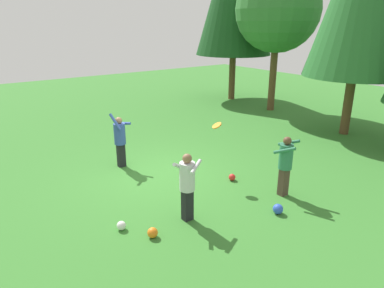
{
  "coord_description": "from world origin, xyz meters",
  "views": [
    {
      "loc": [
        8.21,
        -4.66,
        4.22
      ],
      "look_at": [
        0.9,
        0.64,
        1.05
      ],
      "focal_mm": 32.71,
      "sensor_mm": 36.0,
      "label": 1
    }
  ],
  "objects_px": {
    "person_thrower": "(120,138)",
    "person_bystander": "(187,182)",
    "ball_white": "(121,226)",
    "ball_orange": "(153,233)",
    "tree_left": "(278,10)",
    "ball_blue": "(278,209)",
    "frisbee": "(217,125)",
    "person_catcher": "(285,161)",
    "ball_red": "(232,177)"
  },
  "relations": [
    {
      "from": "person_bystander",
      "to": "ball_red",
      "type": "distance_m",
      "value": 2.53
    },
    {
      "from": "person_bystander",
      "to": "ball_blue",
      "type": "distance_m",
      "value": 2.26
    },
    {
      "from": "person_thrower",
      "to": "person_catcher",
      "type": "height_order",
      "value": "person_thrower"
    },
    {
      "from": "ball_blue",
      "to": "ball_white",
      "type": "xyz_separation_m",
      "value": [
        -1.52,
        -3.23,
        -0.02
      ]
    },
    {
      "from": "person_thrower",
      "to": "ball_blue",
      "type": "distance_m",
      "value": 5.09
    },
    {
      "from": "frisbee",
      "to": "tree_left",
      "type": "xyz_separation_m",
      "value": [
        -4.77,
        7.53,
        3.14
      ]
    },
    {
      "from": "person_catcher",
      "to": "ball_white",
      "type": "relative_size",
      "value": 7.9
    },
    {
      "from": "frisbee",
      "to": "ball_orange",
      "type": "xyz_separation_m",
      "value": [
        1.4,
        -2.84,
        -1.48
      ]
    },
    {
      "from": "ball_red",
      "to": "ball_orange",
      "type": "relative_size",
      "value": 0.87
    },
    {
      "from": "frisbee",
      "to": "ball_blue",
      "type": "distance_m",
      "value": 2.71
    },
    {
      "from": "frisbee",
      "to": "ball_orange",
      "type": "relative_size",
      "value": 1.51
    },
    {
      "from": "person_catcher",
      "to": "person_bystander",
      "type": "distance_m",
      "value": 2.71
    },
    {
      "from": "ball_white",
      "to": "ball_red",
      "type": "bearing_deg",
      "value": 97.16
    },
    {
      "from": "ball_red",
      "to": "frisbee",
      "type": "bearing_deg",
      "value": -132.48
    },
    {
      "from": "person_thrower",
      "to": "tree_left",
      "type": "xyz_separation_m",
      "value": [
        -2.32,
        9.25,
        3.81
      ]
    },
    {
      "from": "ball_red",
      "to": "ball_orange",
      "type": "height_order",
      "value": "ball_orange"
    },
    {
      "from": "ball_red",
      "to": "person_bystander",
      "type": "bearing_deg",
      "value": -66.9
    },
    {
      "from": "person_thrower",
      "to": "ball_orange",
      "type": "xyz_separation_m",
      "value": [
        3.85,
        -1.12,
        -0.82
      ]
    },
    {
      "from": "frisbee",
      "to": "ball_blue",
      "type": "relative_size",
      "value": 1.38
    },
    {
      "from": "ball_white",
      "to": "ball_orange",
      "type": "xyz_separation_m",
      "value": [
        0.64,
        0.4,
        0.01
      ]
    },
    {
      "from": "ball_blue",
      "to": "tree_left",
      "type": "height_order",
      "value": "tree_left"
    },
    {
      "from": "person_catcher",
      "to": "ball_orange",
      "type": "bearing_deg",
      "value": 59.63
    },
    {
      "from": "person_thrower",
      "to": "person_bystander",
      "type": "height_order",
      "value": "person_thrower"
    },
    {
      "from": "ball_blue",
      "to": "ball_orange",
      "type": "bearing_deg",
      "value": -107.24
    },
    {
      "from": "person_thrower",
      "to": "frisbee",
      "type": "bearing_deg",
      "value": -0.0
    },
    {
      "from": "ball_blue",
      "to": "tree_left",
      "type": "relative_size",
      "value": 0.04
    },
    {
      "from": "person_catcher",
      "to": "ball_orange",
      "type": "height_order",
      "value": "person_catcher"
    },
    {
      "from": "ball_orange",
      "to": "tree_left",
      "type": "distance_m",
      "value": 12.92
    },
    {
      "from": "person_bystander",
      "to": "ball_white",
      "type": "height_order",
      "value": "person_bystander"
    },
    {
      "from": "ball_blue",
      "to": "ball_orange",
      "type": "distance_m",
      "value": 2.96
    },
    {
      "from": "ball_blue",
      "to": "ball_white",
      "type": "height_order",
      "value": "ball_blue"
    },
    {
      "from": "person_bystander",
      "to": "tree_left",
      "type": "distance_m",
      "value": 11.78
    },
    {
      "from": "person_thrower",
      "to": "ball_blue",
      "type": "height_order",
      "value": "person_thrower"
    },
    {
      "from": "person_bystander",
      "to": "ball_red",
      "type": "height_order",
      "value": "person_bystander"
    },
    {
      "from": "frisbee",
      "to": "ball_blue",
      "type": "xyz_separation_m",
      "value": [
        2.28,
        -0.01,
        -1.47
      ]
    },
    {
      "from": "person_catcher",
      "to": "ball_blue",
      "type": "relative_size",
      "value": 6.53
    },
    {
      "from": "person_catcher",
      "to": "ball_red",
      "type": "height_order",
      "value": "person_catcher"
    },
    {
      "from": "frisbee",
      "to": "tree_left",
      "type": "bearing_deg",
      "value": 122.34
    },
    {
      "from": "frisbee",
      "to": "ball_red",
      "type": "distance_m",
      "value": 1.57
    },
    {
      "from": "ball_white",
      "to": "ball_orange",
      "type": "bearing_deg",
      "value": 32.03
    },
    {
      "from": "person_thrower",
      "to": "ball_orange",
      "type": "height_order",
      "value": "person_thrower"
    },
    {
      "from": "ball_red",
      "to": "person_catcher",
      "type": "bearing_deg",
      "value": 18.77
    },
    {
      "from": "ball_blue",
      "to": "ball_orange",
      "type": "height_order",
      "value": "ball_blue"
    },
    {
      "from": "person_thrower",
      "to": "ball_white",
      "type": "height_order",
      "value": "person_thrower"
    },
    {
      "from": "tree_left",
      "to": "ball_orange",
      "type": "bearing_deg",
      "value": -59.25
    },
    {
      "from": "person_catcher",
      "to": "person_bystander",
      "type": "bearing_deg",
      "value": 54.64
    },
    {
      "from": "frisbee",
      "to": "ball_white",
      "type": "bearing_deg",
      "value": -76.77
    },
    {
      "from": "ball_red",
      "to": "ball_white",
      "type": "relative_size",
      "value": 0.96
    },
    {
      "from": "ball_orange",
      "to": "frisbee",
      "type": "bearing_deg",
      "value": 116.26
    },
    {
      "from": "ball_red",
      "to": "tree_left",
      "type": "bearing_deg",
      "value": 125.25
    }
  ]
}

